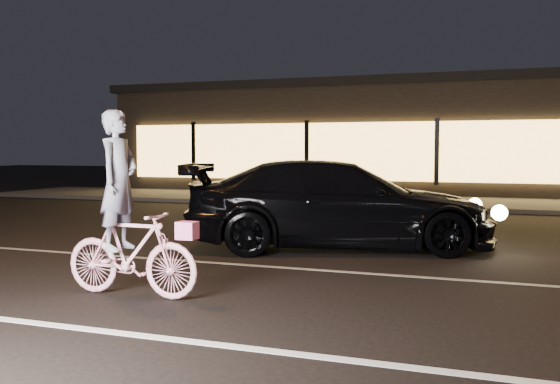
% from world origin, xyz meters
% --- Properties ---
extents(ground, '(90.00, 90.00, 0.00)m').
position_xyz_m(ground, '(0.00, 0.00, 0.00)').
color(ground, black).
rests_on(ground, ground).
extents(lane_stripe_near, '(60.00, 0.12, 0.01)m').
position_xyz_m(lane_stripe_near, '(0.00, -1.50, 0.00)').
color(lane_stripe_near, silver).
rests_on(lane_stripe_near, ground).
extents(lane_stripe_far, '(60.00, 0.10, 0.01)m').
position_xyz_m(lane_stripe_far, '(0.00, 2.00, 0.00)').
color(lane_stripe_far, gray).
rests_on(lane_stripe_far, ground).
extents(sidewalk, '(30.00, 4.00, 0.12)m').
position_xyz_m(sidewalk, '(0.00, 13.00, 0.06)').
color(sidewalk, '#383533').
rests_on(sidewalk, ground).
extents(storefront, '(25.40, 8.42, 4.20)m').
position_xyz_m(storefront, '(0.00, 18.97, 2.15)').
color(storefront, black).
rests_on(storefront, ground).
extents(cyclist, '(1.70, 0.59, 2.14)m').
position_xyz_m(cyclist, '(-1.88, -0.23, 0.76)').
color(cyclist, '#F74576').
rests_on(cyclist, ground).
extents(sedan, '(5.58, 3.63, 1.50)m').
position_xyz_m(sedan, '(-0.48, 3.96, 0.75)').
color(sedan, black).
rests_on(sedan, ground).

